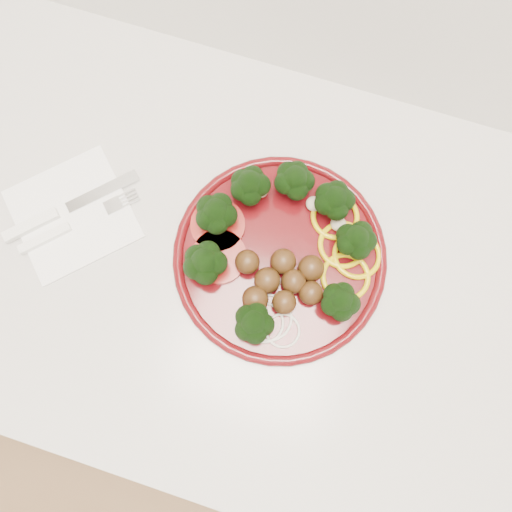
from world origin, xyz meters
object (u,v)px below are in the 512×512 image
(napkin, at_px, (73,214))
(knife, at_px, (54,214))
(fork, at_px, (59,231))
(plate, at_px, (281,252))

(napkin, relative_size, knife, 0.99)
(napkin, height_order, fork, fork)
(plate, bearing_deg, fork, -168.35)
(knife, bearing_deg, napkin, -22.66)
(plate, relative_size, fork, 2.12)
(napkin, distance_m, knife, 0.02)
(napkin, xyz_separation_m, knife, (-0.02, -0.01, 0.01))
(knife, bearing_deg, plate, -38.37)
(plate, distance_m, napkin, 0.29)
(napkin, bearing_deg, fork, -100.85)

